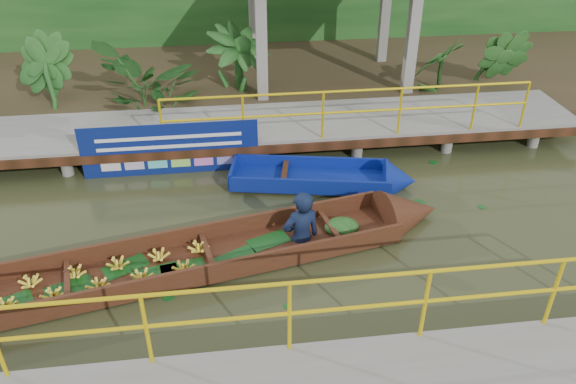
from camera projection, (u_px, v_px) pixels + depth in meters
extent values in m
plane|color=#2C3319|center=(219.00, 242.00, 9.47)|extent=(80.00, 80.00, 0.00)
cube|color=#352A1A|center=(213.00, 75.00, 15.67)|extent=(30.00, 8.00, 0.45)
cube|color=slate|center=(214.00, 127.00, 12.16)|extent=(16.00, 2.00, 0.15)
cube|color=black|center=(215.00, 152.00, 11.36)|extent=(16.00, 0.12, 0.18)
cylinder|color=#DCB80B|center=(351.00, 91.00, 11.08)|extent=(7.50, 0.05, 0.05)
cylinder|color=#DCB80B|center=(350.00, 112.00, 11.32)|extent=(7.50, 0.05, 0.05)
cylinder|color=#DCB80B|center=(350.00, 114.00, 11.35)|extent=(0.05, 0.05, 1.00)
cylinder|color=slate|center=(15.00, 168.00, 11.20)|extent=(0.24, 0.24, 0.55)
cylinder|color=slate|center=(35.00, 133.00, 12.55)|extent=(0.24, 0.24, 0.55)
cylinder|color=slate|center=(117.00, 162.00, 11.42)|extent=(0.24, 0.24, 0.55)
cylinder|color=slate|center=(126.00, 128.00, 12.77)|extent=(0.24, 0.24, 0.55)
cylinder|color=slate|center=(216.00, 156.00, 11.63)|extent=(0.24, 0.24, 0.55)
cylinder|color=slate|center=(215.00, 124.00, 12.98)|extent=(0.24, 0.24, 0.55)
cylinder|color=slate|center=(311.00, 150.00, 11.85)|extent=(0.24, 0.24, 0.55)
cylinder|color=slate|center=(300.00, 119.00, 13.19)|extent=(0.24, 0.24, 0.55)
cylinder|color=slate|center=(403.00, 145.00, 12.06)|extent=(0.24, 0.24, 0.55)
cylinder|color=slate|center=(383.00, 115.00, 13.41)|extent=(0.24, 0.24, 0.55)
cylinder|color=slate|center=(491.00, 140.00, 12.27)|extent=(0.24, 0.24, 0.55)
cylinder|color=slate|center=(463.00, 110.00, 13.62)|extent=(0.24, 0.24, 0.55)
cylinder|color=slate|center=(216.00, 156.00, 11.63)|extent=(0.24, 0.24, 0.55)
cylinder|color=#DCB80B|center=(308.00, 282.00, 6.14)|extent=(10.00, 0.05, 0.05)
cylinder|color=#DCB80B|center=(307.00, 312.00, 6.38)|extent=(10.00, 0.05, 0.05)
cylinder|color=#DCB80B|center=(307.00, 315.00, 6.40)|extent=(0.05, 0.05, 1.00)
cube|color=slate|center=(262.00, 52.00, 13.05)|extent=(0.25, 0.25, 2.80)
cube|color=slate|center=(411.00, 46.00, 13.44)|extent=(0.25, 0.25, 2.80)
cube|color=slate|center=(254.00, 24.00, 15.07)|extent=(0.25, 0.25, 2.80)
cube|color=slate|center=(384.00, 20.00, 15.46)|extent=(0.25, 0.25, 2.80)
cube|color=#33190E|center=(141.00, 274.00, 8.68)|extent=(8.49, 2.79, 0.06)
cube|color=#33190E|center=(136.00, 247.00, 9.03)|extent=(8.28, 1.82, 0.36)
cube|color=#33190E|center=(144.00, 288.00, 8.18)|extent=(8.28, 1.82, 0.36)
cone|color=#33190E|center=(410.00, 213.00, 9.95)|extent=(1.24, 1.21, 1.01)
ellipsoid|color=#144116|center=(342.00, 227.00, 9.57)|extent=(0.68, 0.58, 0.27)
imported|color=#0E1733|center=(302.00, 193.00, 8.92)|extent=(0.75, 0.58, 1.82)
cube|color=navy|center=(310.00, 180.00, 11.03)|extent=(3.18, 1.49, 0.10)
cube|color=navy|center=(311.00, 163.00, 11.35)|extent=(3.01, 0.65, 0.31)
cube|color=navy|center=(310.00, 187.00, 10.58)|extent=(3.01, 0.65, 0.31)
cube|color=navy|center=(233.00, 172.00, 11.05)|extent=(0.24, 0.91, 0.31)
cone|color=navy|center=(400.00, 181.00, 10.90)|extent=(0.77, 0.96, 0.86)
cube|color=black|center=(285.00, 172.00, 10.97)|extent=(0.28, 0.92, 0.05)
cube|color=navy|center=(170.00, 149.00, 11.18)|extent=(3.51, 0.03, 1.10)
cube|color=white|center=(169.00, 137.00, 11.02)|extent=(2.85, 0.01, 0.07)
cube|color=white|center=(170.00, 147.00, 11.12)|extent=(2.85, 0.01, 0.07)
imported|color=#144116|center=(42.00, 75.00, 12.88)|extent=(1.22, 1.22, 1.53)
imported|color=#144116|center=(152.00, 70.00, 13.15)|extent=(1.22, 1.22, 1.53)
imported|color=#144116|center=(237.00, 66.00, 13.36)|extent=(1.22, 1.22, 1.53)
imported|color=#144116|center=(439.00, 58.00, 13.90)|extent=(1.22, 1.22, 1.53)
imported|color=#144116|center=(497.00, 55.00, 14.06)|extent=(1.22, 1.22, 1.53)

